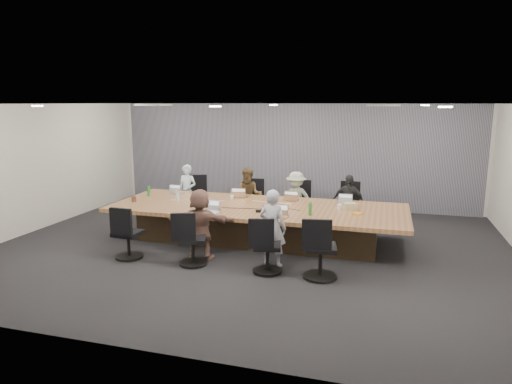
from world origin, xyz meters
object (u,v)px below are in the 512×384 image
(chair_1, at_px, (253,204))
(chair_2, at_px, (299,206))
(person_5, at_px, (200,224))
(snack_packet, at_px, (358,214))
(chair_0, at_px, (193,199))
(laptop_0, at_px, (177,192))
(conference_table, at_px, (257,222))
(bottle_clear, at_px, (178,197))
(person_0, at_px, (187,192))
(laptop_5, at_px, (211,212))
(chair_3, at_px, (349,208))
(chair_7, at_px, (321,253))
(laptop_2, at_px, (291,199))
(mug_brown, at_px, (134,199))
(chair_6, at_px, (267,250))
(person_2, at_px, (296,199))
(chair_4, at_px, (128,237))
(laptop_3, at_px, (346,202))
(chair_5, at_px, (193,244))
(laptop_1, at_px, (242,196))
(person_3, at_px, (348,202))
(person_1, at_px, (249,196))
(canvas_bag, at_px, (351,206))
(bottle_green_right, at_px, (310,209))
(laptop_6, at_px, (280,217))
(person_6, at_px, (273,228))
(bottle_green_left, at_px, (148,191))

(chair_1, xyz_separation_m, chair_2, (1.14, 0.00, 0.02))
(person_5, distance_m, snack_packet, 2.96)
(chair_0, height_order, laptop_0, chair_0)
(conference_table, xyz_separation_m, bottle_clear, (-1.75, -0.08, 0.45))
(person_0, xyz_separation_m, laptop_5, (1.49, -2.15, 0.08))
(chair_3, height_order, chair_7, chair_7)
(person_0, bearing_deg, laptop_0, -83.25)
(laptop_2, relative_size, mug_brown, 2.77)
(chair_6, relative_size, person_2, 0.61)
(conference_table, relative_size, chair_4, 7.56)
(chair_4, distance_m, laptop_3, 4.49)
(chair_2, bearing_deg, person_0, -3.29)
(chair_5, bearing_deg, conference_table, 48.45)
(chair_3, xyz_separation_m, person_2, (-1.18, -0.35, 0.22))
(laptop_0, distance_m, laptop_1, 1.59)
(bottle_clear, relative_size, snack_packet, 1.28)
(chair_2, relative_size, person_3, 0.63)
(person_0, distance_m, laptop_2, 2.79)
(chair_3, xyz_separation_m, person_1, (-2.32, -0.35, 0.24))
(person_1, distance_m, laptop_2, 1.27)
(person_1, bearing_deg, person_0, 169.17)
(chair_3, xyz_separation_m, canvas_bag, (0.14, -1.47, 0.39))
(chair_2, bearing_deg, laptop_2, 79.41)
(mug_brown, bearing_deg, bottle_green_right, -1.95)
(chair_4, height_order, person_2, person_2)
(laptop_3, distance_m, laptop_6, 1.92)
(chair_0, xyz_separation_m, laptop_2, (2.73, -0.90, 0.34))
(conference_table, height_order, person_6, person_6)
(chair_7, distance_m, person_3, 3.06)
(laptop_1, bearing_deg, person_0, -31.38)
(chair_1, distance_m, mug_brown, 2.93)
(chair_6, height_order, person_2, person_2)
(chair_1, height_order, person_3, person_3)
(chair_0, bearing_deg, chair_5, 97.94)
(laptop_0, xyz_separation_m, laptop_2, (2.73, 0.00, 0.00))
(person_2, distance_m, person_3, 1.18)
(person_0, bearing_deg, person_2, 6.75)
(chair_3, height_order, laptop_5, chair_3)
(laptop_5, bearing_deg, bottle_clear, 158.10)
(chair_6, relative_size, person_3, 0.61)
(person_0, height_order, person_1, person_0)
(bottle_clear, bearing_deg, person_2, 31.82)
(person_2, bearing_deg, chair_0, 175.96)
(person_5, height_order, bottle_green_left, person_5)
(person_6, bearing_deg, chair_4, 18.43)
(person_1, xyz_separation_m, laptop_2, (1.14, -0.55, 0.09))
(person_2, bearing_deg, laptop_3, -21.67)
(laptop_0, distance_m, bottle_green_left, 0.71)
(laptop_1, bearing_deg, laptop_5, 73.90)
(laptop_1, bearing_deg, person_6, 107.89)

